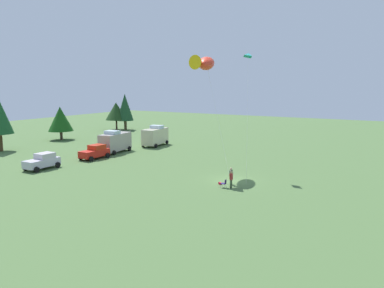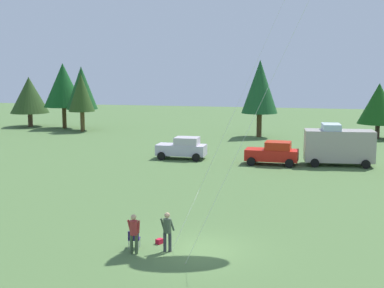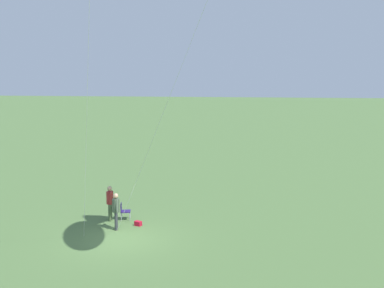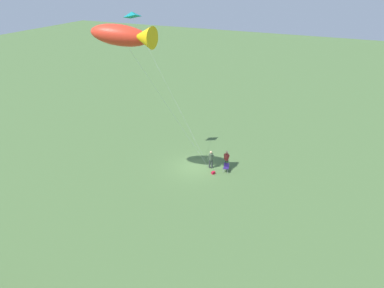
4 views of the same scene
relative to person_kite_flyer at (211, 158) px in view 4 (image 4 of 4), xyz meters
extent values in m
plane|color=#496837|center=(1.34, 0.50, -1.02)|extent=(160.00, 160.00, 0.00)
cylinder|color=#35383C|center=(-0.11, -0.03, -0.60)|extent=(0.14, 0.14, 0.85)
cylinder|color=#35383C|center=(0.11, 0.02, -0.60)|extent=(0.14, 0.14, 0.85)
cylinder|color=#3D4E3A|center=(0.00, 0.00, 0.14)|extent=(0.40, 0.40, 0.62)
sphere|color=tan|center=(0.00, 0.00, 0.60)|extent=(0.24, 0.24, 0.24)
cylinder|color=#3D4E3A|center=(-0.21, 0.02, 0.17)|extent=(0.24, 0.13, 0.55)
cylinder|color=#3D4E3A|center=(0.19, 0.09, 0.17)|extent=(0.26, 0.14, 0.55)
cube|color=navy|center=(-1.54, 0.12, -0.60)|extent=(0.55, 0.55, 0.04)
cube|color=navy|center=(-1.51, -0.10, -0.40)|extent=(0.48, 0.11, 0.40)
cylinder|color=#A5A8AD|center=(-1.78, 0.29, -0.81)|extent=(0.03, 0.03, 0.42)
cylinder|color=#A5A8AD|center=(-1.37, 0.36, -0.81)|extent=(0.03, 0.03, 0.42)
cylinder|color=#A5A8AD|center=(-1.72, -0.12, -0.81)|extent=(0.03, 0.03, 0.42)
cylinder|color=#A5A8AD|center=(-1.30, -0.06, -0.81)|extent=(0.03, 0.03, 0.42)
cylinder|color=#3F5335|center=(-1.42, -0.61, -0.60)|extent=(0.14, 0.14, 0.85)
cylinder|color=#3F5335|center=(-1.20, -0.60, -0.60)|extent=(0.14, 0.14, 0.85)
cylinder|color=maroon|center=(-1.31, -0.60, 0.14)|extent=(0.35, 0.35, 0.62)
sphere|color=tan|center=(-1.31, -0.60, 0.60)|extent=(0.24, 0.24, 0.24)
cylinder|color=maroon|center=(-1.51, -0.55, 0.17)|extent=(0.21, 0.09, 0.56)
cylinder|color=maroon|center=(-1.11, -0.54, 0.17)|extent=(0.13, 0.09, 0.55)
cube|color=red|center=(-0.63, 0.91, -0.91)|extent=(0.34, 0.38, 0.22)
ellipsoid|color=red|center=(5.02, 5.54, 11.45)|extent=(4.78, 3.09, 2.01)
cone|color=yellow|center=(3.09, 5.54, 11.45)|extent=(1.50, 1.59, 1.59)
sphere|color=yellow|center=(6.20, 6.02, 11.62)|extent=(0.39, 0.39, 0.39)
cylinder|color=silver|center=(2.60, 2.80, 5.22)|extent=(4.86, 5.50, 12.47)
cylinder|color=#4C3823|center=(0.17, 0.06, -1.02)|extent=(0.04, 0.04, 0.01)
pyramid|color=#118789|center=(6.89, 1.08, 12.35)|extent=(1.35, 1.46, 0.66)
cylinder|color=silver|center=(3.96, -0.06, 5.57)|extent=(5.74, 2.38, 13.17)
cylinder|color=#4C3823|center=(1.10, -1.24, -1.02)|extent=(0.04, 0.04, 0.01)
camera|label=1|loc=(-34.04, -15.01, 9.05)|focal=35.00mm
camera|label=2|loc=(5.96, -21.39, 6.97)|focal=50.00mm
camera|label=3|loc=(23.64, 5.58, 7.09)|focal=50.00mm
camera|label=4|loc=(-11.30, 28.29, 15.87)|focal=35.00mm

